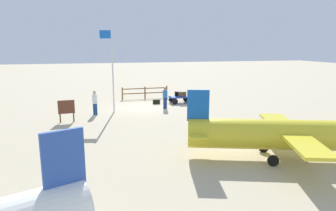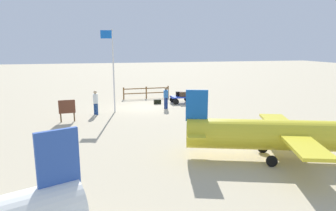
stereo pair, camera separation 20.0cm
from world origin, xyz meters
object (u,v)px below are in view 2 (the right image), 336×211
luggage_cart (181,98)px  suitcase_tan (182,94)px  suitcase_grey (183,94)px  worker_lead (166,96)px  suitcase_dark (157,102)px  flagpole (112,65)px  suitcase_olive (179,94)px  airplane_near (296,135)px  worker_trailing (96,101)px  signboard (67,108)px

luggage_cart → suitcase_tan: size_ratio=3.12×
suitcase_grey → worker_lead: worker_lead is taller
suitcase_dark → flagpole: flagpole is taller
suitcase_dark → worker_lead: worker_lead is taller
suitcase_olive → worker_lead: worker_lead is taller
airplane_near → suitcase_tan: bearing=-85.7°
suitcase_grey → worker_trailing: (6.92, 2.47, 0.19)m
signboard → suitcase_tan: bearing=-152.8°
suitcase_dark → worker_lead: 2.18m
suitcase_olive → signboard: signboard is taller
flagpole → worker_trailing: bearing=25.4°
suitcase_tan → suitcase_olive: (0.22, 0.04, 0.00)m
suitcase_grey → suitcase_olive: 0.40m
luggage_cart → suitcase_grey: (-0.09, 0.19, 0.35)m
suitcase_olive → worker_lead: 2.59m
luggage_cart → worker_trailing: bearing=21.3°
worker_trailing → airplane_near: (-7.93, 10.37, 0.12)m
suitcase_tan → signboard: (8.64, 4.44, 0.11)m
luggage_cart → signboard: size_ratio=1.34×
airplane_near → flagpole: 13.04m
airplane_near → suitcase_grey: bearing=-85.5°
airplane_near → flagpole: size_ratio=1.59×
worker_lead → luggage_cart: bearing=-132.9°
suitcase_tan → flagpole: size_ratio=0.10×
luggage_cart → signboard: bearing=26.4°
luggage_cart → suitcase_grey: suitcase_grey is taller
suitcase_dark → worker_trailing: bearing=30.2°
worker_trailing → luggage_cart: bearing=-158.7°
suitcase_dark → worker_trailing: (4.85, 2.82, 0.78)m
luggage_cart → suitcase_grey: bearing=115.7°
airplane_near → worker_trailing: bearing=-52.6°
airplane_near → luggage_cart: bearing=-85.1°
luggage_cart → suitcase_dark: bearing=-4.5°
luggage_cart → worker_lead: (1.74, 1.87, 0.53)m
flagpole → signboard: flagpole is taller
suitcase_tan → suitcase_grey: suitcase_grey is taller
luggage_cart → suitcase_tan: 0.41m
suitcase_tan → suitcase_dark: bearing=1.0°
suitcase_olive → luggage_cart: bearing=128.7°
worker_lead → suitcase_dark: bearing=-83.3°
suitcase_grey → suitcase_dark: size_ratio=1.09×
luggage_cart → suitcase_dark: 1.99m
suitcase_olive → worker_lead: size_ratio=0.36×
luggage_cart → worker_trailing: 7.35m
suitcase_olive → flagpole: size_ratio=0.10×
suitcase_tan → flagpole: bearing=21.8°
luggage_cart → worker_trailing: (6.83, 2.67, 0.54)m
suitcase_tan → worker_lead: (1.84, 2.06, 0.19)m
airplane_near → signboard: airplane_near is taller
suitcase_grey → suitcase_olive: suitcase_grey is taller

